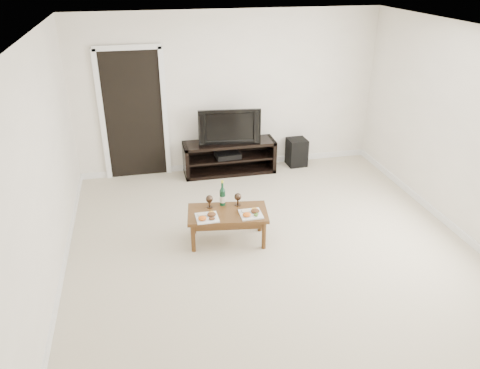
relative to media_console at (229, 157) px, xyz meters
name	(u,v)px	position (x,y,z in m)	size (l,w,h in m)	color
floor	(274,253)	(0.06, -2.50, -0.28)	(5.50, 5.50, 0.00)	#B8AB94
back_wall	(229,93)	(0.06, 0.27, 1.02)	(5.00, 0.04, 2.60)	white
ceiling	(282,33)	(0.06, -2.50, 2.35)	(5.00, 5.50, 0.04)	white
doorway	(134,116)	(-1.49, 0.24, 0.75)	(0.90, 0.02, 2.05)	black
media_console	(229,157)	(0.00, 0.00, 0.00)	(1.52, 0.45, 0.55)	black
television	(229,125)	(0.00, 0.00, 0.57)	(1.01, 0.13, 0.58)	black
av_receiver	(228,155)	(-0.03, -0.01, 0.05)	(0.40, 0.30, 0.08)	black
subwoofer	(297,152)	(1.21, 0.06, -0.04)	(0.32, 0.32, 0.47)	black
coffee_table	(228,226)	(-0.44, -2.08, -0.07)	(1.00, 0.54, 0.42)	#553217
plate_left	(207,216)	(-0.72, -2.18, 0.18)	(0.27, 0.27, 0.07)	white
plate_right	(251,212)	(-0.17, -2.22, 0.18)	(0.27, 0.27, 0.07)	white
wine_bottle	(222,193)	(-0.47, -1.88, 0.32)	(0.07, 0.07, 0.35)	#0F3A21
goblet_left	(209,201)	(-0.64, -1.91, 0.23)	(0.09, 0.09, 0.17)	#39291F
goblet_right	(238,199)	(-0.28, -1.93, 0.23)	(0.09, 0.09, 0.17)	#39291F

